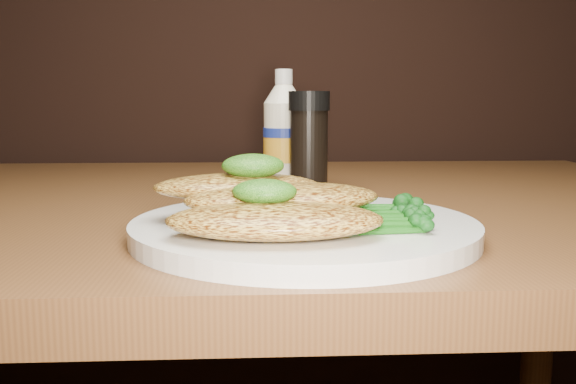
{
  "coord_description": "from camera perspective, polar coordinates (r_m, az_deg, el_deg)",
  "views": [
    {
      "loc": [
        0.01,
        0.28,
        0.87
      ],
      "look_at": [
        0.03,
        0.81,
        0.79
      ],
      "focal_mm": 39.2,
      "sensor_mm": 36.0,
      "label": 1
    }
  ],
  "objects": [
    {
      "name": "mayo_bottle",
      "position": [
        0.84,
        -0.38,
        5.78
      ],
      "size": [
        0.06,
        0.06,
        0.16
      ],
      "primitive_type": null,
      "rotation": [
        0.0,
        0.0,
        -0.08
      ],
      "color": "#F1E9CC",
      "rests_on": "dining_table"
    },
    {
      "name": "plate",
      "position": [
        0.54,
        1.49,
        -3.34
      ],
      "size": [
        0.29,
        0.29,
        0.02
      ],
      "primitive_type": "cylinder",
      "color": "white",
      "rests_on": "dining_table"
    },
    {
      "name": "broccolini_bundle",
      "position": [
        0.52,
        5.93,
        -1.83
      ],
      "size": [
        0.16,
        0.13,
        0.02
      ],
      "primitive_type": null,
      "rotation": [
        0.0,
        0.0,
        0.23
      ],
      "color": "#175713",
      "rests_on": "plate"
    },
    {
      "name": "chicken_front",
      "position": [
        0.47,
        -1.2,
        -2.59
      ],
      "size": [
        0.16,
        0.09,
        0.03
      ],
      "primitive_type": "ellipsoid",
      "rotation": [
        0.0,
        0.0,
        -0.02
      ],
      "color": "gold",
      "rests_on": "plate"
    },
    {
      "name": "pesto_front",
      "position": [
        0.48,
        -2.14,
        0.05
      ],
      "size": [
        0.06,
        0.06,
        0.02
      ],
      "primitive_type": "ellipsoid",
      "rotation": [
        0.0,
        0.0,
        -0.26
      ],
      "color": "#093908",
      "rests_on": "chicken_front"
    },
    {
      "name": "chicken_back",
      "position": [
        0.54,
        -4.64,
        0.5
      ],
      "size": [
        0.15,
        0.08,
        0.02
      ],
      "primitive_type": "ellipsoid",
      "rotation": [
        0.0,
        0.0,
        0.09
      ],
      "color": "gold",
      "rests_on": "plate"
    },
    {
      "name": "pesto_back",
      "position": [
        0.54,
        -3.19,
        2.4
      ],
      "size": [
        0.06,
        0.06,
        0.02
      ],
      "primitive_type": "ellipsoid",
      "rotation": [
        0.0,
        0.0,
        0.12
      ],
      "color": "#093908",
      "rests_on": "chicken_back"
    },
    {
      "name": "chicken_mid",
      "position": [
        0.51,
        -0.43,
        -0.6
      ],
      "size": [
        0.17,
        0.11,
        0.02
      ],
      "primitive_type": "ellipsoid",
      "rotation": [
        0.0,
        0.0,
        0.17
      ],
      "color": "gold",
      "rests_on": "plate"
    },
    {
      "name": "pepper_grinder",
      "position": [
        0.8,
        1.91,
        4.56
      ],
      "size": [
        0.05,
        0.05,
        0.13
      ],
      "primitive_type": null,
      "rotation": [
        0.0,
        0.0,
        -0.02
      ],
      "color": "black",
      "rests_on": "dining_table"
    }
  ]
}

